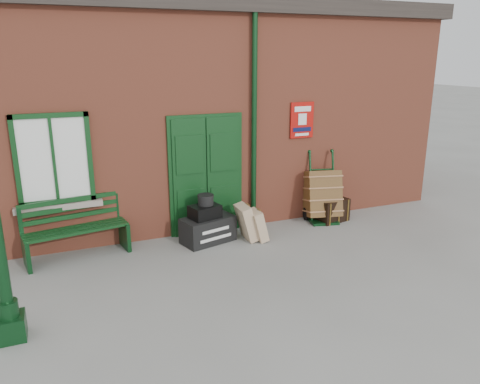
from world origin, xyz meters
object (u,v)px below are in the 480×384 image
porter_trolley (322,195)px  houdini_trunk (208,230)px  bench (75,227)px  dark_trunk (332,210)px

porter_trolley → houdini_trunk: bearing=-161.4°
bench → houdini_trunk: bearing=-15.5°
houdini_trunk → dark_trunk: bearing=-12.6°
bench → houdini_trunk: 2.28m
bench → dark_trunk: size_ratio=2.69×
houdini_trunk → porter_trolley: porter_trolley is taller
bench → dark_trunk: 4.97m
houdini_trunk → porter_trolley: 2.57m
houdini_trunk → dark_trunk: size_ratio=1.46×
bench → porter_trolley: size_ratio=1.23×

